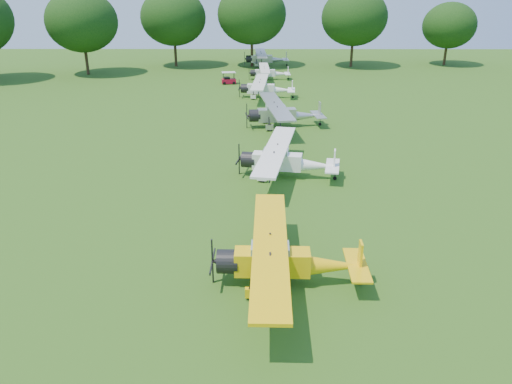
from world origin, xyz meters
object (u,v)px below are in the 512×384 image
aircraft_6 (268,72)px  golf_cart (228,80)px  aircraft_3 (285,159)px  aircraft_4 (283,113)px  aircraft_7 (265,58)px  aircraft_2 (284,259)px  aircraft_5 (265,87)px

aircraft_6 → golf_cart: size_ratio=4.63×
aircraft_3 → aircraft_4: size_ratio=0.96×
aircraft_3 → aircraft_4: 13.45m
aircraft_3 → aircraft_7: 51.63m
aircraft_6 → golf_cart: aircraft_6 is taller
aircraft_4 → aircraft_6: 25.43m
aircraft_3 → aircraft_4: aircraft_4 is taller
aircraft_4 → golf_cart: bearing=98.9°
aircraft_4 → golf_cart: aircraft_4 is taller
aircraft_3 → aircraft_4: (0.44, 13.45, 0.05)m
aircraft_4 → aircraft_6: aircraft_4 is taller
aircraft_6 → golf_cart: bearing=-150.1°
aircraft_7 → aircraft_4: bearing=-90.2°
aircraft_4 → aircraft_7: 38.19m
aircraft_3 → aircraft_6: 38.87m
aircraft_2 → aircraft_3: bearing=88.2°
aircraft_3 → aircraft_5: size_ratio=1.06×
aircraft_2 → aircraft_4: 27.21m
aircraft_3 → golf_cart: bearing=109.3°
aircraft_3 → golf_cart: 36.03m
aircraft_6 → aircraft_7: 12.77m
aircraft_5 → golf_cart: (-4.91, 8.81, -0.71)m
aircraft_2 → golf_cart: bearing=97.3°
aircraft_5 → golf_cart: bearing=123.4°
aircraft_2 → aircraft_6: 52.60m
aircraft_2 → aircraft_7: (-0.05, 65.36, 0.05)m
aircraft_4 → aircraft_7: (-1.21, 38.18, -0.02)m
aircraft_4 → golf_cart: (-6.42, 22.08, -0.85)m
aircraft_3 → aircraft_7: size_ratio=0.98×
aircraft_6 → aircraft_2: bearing=-91.6°
aircraft_3 → aircraft_7: aircraft_7 is taller
aircraft_2 → aircraft_3: size_ratio=0.98×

